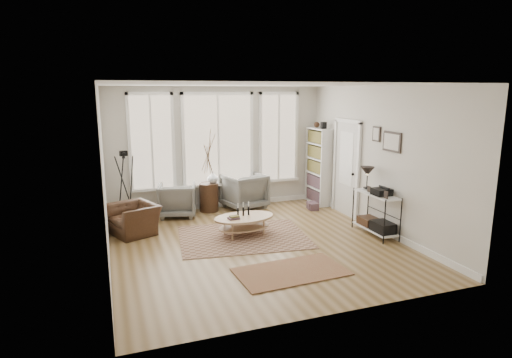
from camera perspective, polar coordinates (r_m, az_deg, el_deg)
name	(u,v)px	position (r m, az deg, el deg)	size (l,w,h in m)	color
room	(257,168)	(7.73, 0.17, 1.46)	(5.50, 5.54, 2.90)	olive
bay_window	(218,142)	(10.24, -5.05, 4.99)	(4.14, 0.12, 2.24)	tan
door	(346,166)	(9.88, 11.97, 1.68)	(0.09, 1.06, 2.22)	silver
bookcase	(319,166)	(10.76, 8.34, 1.72)	(0.31, 0.85, 2.06)	white
low_shelf	(376,209)	(8.73, 15.67, -3.93)	(0.38, 1.08, 1.30)	white
wall_art	(388,140)	(8.61, 17.15, 5.03)	(0.04, 0.88, 0.44)	black
rug_main	(243,237)	(8.40, -1.69, -7.73)	(2.44, 1.83, 0.01)	brown
rug_runner	(291,271)	(6.90, 4.70, -12.17)	(1.72, 0.96, 0.01)	maroon
coffee_table	(244,221)	(8.42, -1.64, -5.57)	(1.30, 0.91, 0.56)	tan
armchair_left	(177,200)	(9.84, -10.45, -2.74)	(0.81, 0.83, 0.75)	slate
armchair_right	(244,191)	(10.32, -1.63, -1.60)	(0.90, 0.93, 0.85)	slate
side_table	(208,174)	(10.02, -6.37, 0.73)	(0.45, 0.45, 1.88)	#3B2416
vase	(213,177)	(10.06, -5.77, 0.23)	(0.26, 0.26, 0.27)	silver
accent_chair	(134,219)	(8.86, -15.98, -5.15)	(0.80, 0.92, 0.60)	#3B2416
tripod_camera	(126,190)	(9.57, -16.98, -1.37)	(0.55, 0.55, 1.56)	black
book_stack_near	(312,206)	(10.39, 7.45, -3.53)	(0.21, 0.26, 0.17)	brown
book_stack_far	(313,206)	(10.34, 7.62, -3.62)	(0.21, 0.26, 0.17)	brown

